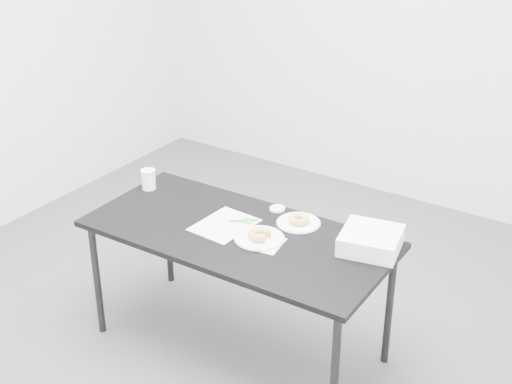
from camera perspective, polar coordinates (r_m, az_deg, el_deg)
The scene contains 14 objects.
floor at distance 4.11m, azimuth -1.74°, elevation -10.16°, with size 4.00×4.00×0.00m, color #48484D.
wall_back at distance 5.18m, azimuth 11.23°, elevation 13.65°, with size 4.00×0.02×2.70m, color white.
table at distance 3.56m, azimuth -1.46°, elevation -3.95°, with size 1.55×0.74×0.70m.
scorecard at distance 3.60m, azimuth -2.53°, elevation -2.64°, with size 0.25×0.31×0.00m, color silver.
logo_patch at distance 3.62m, azimuth -0.68°, elevation -2.35°, with size 0.05×0.05×0.00m, color green.
pen at distance 3.62m, azimuth -1.03°, elevation -2.29°, with size 0.01×0.01×0.15m, color #0C8664.
napkin at distance 3.43m, azimuth 0.66°, elevation -4.11°, with size 0.17×0.17×0.00m, color silver.
plate_near at distance 3.46m, azimuth 0.28°, elevation -3.72°, with size 0.24×0.24×0.01m, color white.
donut_near at distance 3.45m, azimuth 0.28°, elevation -3.40°, with size 0.12×0.12×0.04m, color gold.
plate_far at distance 3.61m, azimuth 3.42°, elevation -2.48°, with size 0.22×0.22×0.01m, color white.
donut_far at distance 3.60m, azimuth 3.43°, elevation -2.20°, with size 0.11×0.11×0.04m, color gold.
coffee_cup at distance 3.99m, azimuth -8.60°, elevation 1.01°, with size 0.08×0.08×0.11m, color white.
cup_lid at distance 3.74m, azimuth 1.72°, elevation -1.35°, with size 0.08×0.08×0.01m, color white.
bakery_box at distance 3.41m, azimuth 9.18°, elevation -3.83°, with size 0.27×0.27×0.09m, color white.
Camera 1 is at (1.93, -2.69, 2.44)m, focal length 50.00 mm.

